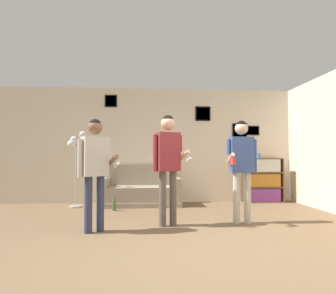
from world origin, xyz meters
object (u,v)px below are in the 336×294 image
floor_lamp (76,150)px  bookshelf (263,180)px  person_player_foreground_left (95,163)px  person_player_foreground_center (168,157)px  drinking_cup (259,156)px  couch (142,192)px  bottle_on_floor (114,205)px  person_watcher_holding_cup (242,160)px

floor_lamp → bookshelf: bearing=5.1°
person_player_foreground_left → person_player_foreground_center: (1.07, 0.31, 0.08)m
bookshelf → floor_lamp: 4.35m
person_player_foreground_center → drinking_cup: person_player_foreground_center is taller
couch → person_player_foreground_center: bearing=-78.3°
person_player_foreground_center → couch: bearing=101.7°
person_player_foreground_center → person_player_foreground_left: bearing=-164.1°
bottle_on_floor → person_watcher_holding_cup: bearing=-31.2°
person_player_foreground_left → bottle_on_floor: 1.93m
bottle_on_floor → drinking_cup: drinking_cup is taller
bottle_on_floor → drinking_cup: bearing=14.3°
floor_lamp → drinking_cup: bearing=5.3°
person_watcher_holding_cup → bottle_on_floor: 2.71m
floor_lamp → drinking_cup: floor_lamp is taller
couch → person_watcher_holding_cup: (1.64, -1.97, 0.73)m
couch → person_player_foreground_left: person_player_foreground_left is taller
person_player_foreground_center → drinking_cup: bearing=43.9°
floor_lamp → person_watcher_holding_cup: person_watcher_holding_cup is taller
bookshelf → person_watcher_holding_cup: person_watcher_holding_cup is taller
floor_lamp → bottle_on_floor: floor_lamp is taller
person_player_foreground_left → bottle_on_floor: (0.10, 1.72, -0.88)m
person_player_foreground_center → bottle_on_floor: size_ratio=6.23×
person_player_foreground_center → bottle_on_floor: 1.96m
person_watcher_holding_cup → bottle_on_floor: person_watcher_holding_cup is taller
person_watcher_holding_cup → bookshelf: bearing=60.3°
bottle_on_floor → drinking_cup: size_ratio=2.45×
couch → person_player_foreground_center: size_ratio=0.98×
couch → person_player_foreground_center: person_player_foreground_center is taller
bookshelf → floor_lamp: size_ratio=0.64×
person_player_foreground_center → bottle_on_floor: (-0.97, 1.41, -0.96)m
couch → bottle_on_floor: (-0.54, -0.65, -0.19)m
person_player_foreground_center → bottle_on_floor: bearing=124.6°
drinking_cup → floor_lamp: bearing=-174.7°
floor_lamp → person_watcher_holding_cup: size_ratio=0.98×
person_watcher_holding_cup → bottle_on_floor: (-2.18, 1.32, -0.91)m
person_player_foreground_center → person_watcher_holding_cup: 1.21m
person_player_foreground_left → floor_lamp: bearing=109.1°
floor_lamp → person_player_foreground_center: size_ratio=0.94×
floor_lamp → person_watcher_holding_cup: bearing=-30.4°
person_player_foreground_left → bottle_on_floor: bearing=86.5°
bookshelf → person_watcher_holding_cup: (-1.23, -2.16, 0.50)m
person_player_foreground_left → drinking_cup: size_ratio=14.28×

